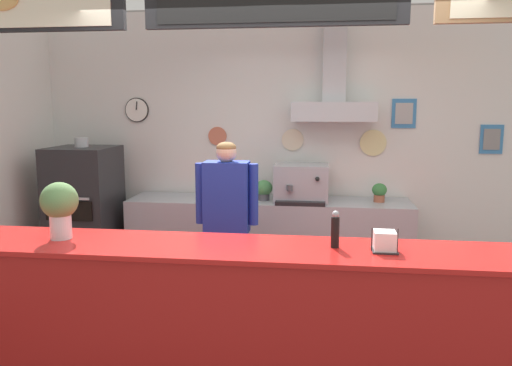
{
  "coord_description": "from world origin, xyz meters",
  "views": [
    {
      "loc": [
        0.31,
        -3.33,
        1.9
      ],
      "look_at": [
        -0.21,
        0.68,
        1.27
      ],
      "focal_mm": 35.41,
      "sensor_mm": 36.0,
      "label": 1
    }
  ],
  "objects_px": {
    "espresso_machine": "(301,183)",
    "potted_oregano": "(379,192)",
    "shop_worker": "(227,230)",
    "potted_thyme": "(264,189)",
    "basil_vase": "(60,207)",
    "napkin_holder": "(385,242)",
    "pizza_oven": "(85,215)",
    "pepper_grinder": "(335,229)",
    "potted_basil": "(237,186)"
  },
  "relations": [
    {
      "from": "pizza_oven",
      "to": "espresso_machine",
      "type": "relative_size",
      "value": 2.79
    },
    {
      "from": "pizza_oven",
      "to": "espresso_machine",
      "type": "distance_m",
      "value": 2.33
    },
    {
      "from": "potted_thyme",
      "to": "pizza_oven",
      "type": "bearing_deg",
      "value": -173.11
    },
    {
      "from": "espresso_machine",
      "to": "pizza_oven",
      "type": "bearing_deg",
      "value": -174.09
    },
    {
      "from": "shop_worker",
      "to": "pepper_grinder",
      "type": "xyz_separation_m",
      "value": [
        0.86,
        -1.07,
        0.3
      ]
    },
    {
      "from": "basil_vase",
      "to": "napkin_holder",
      "type": "bearing_deg",
      "value": -0.7
    },
    {
      "from": "napkin_holder",
      "to": "espresso_machine",
      "type": "bearing_deg",
      "value": 104.1
    },
    {
      "from": "potted_oregano",
      "to": "basil_vase",
      "type": "bearing_deg",
      "value": -133.87
    },
    {
      "from": "potted_oregano",
      "to": "napkin_holder",
      "type": "bearing_deg",
      "value": -95.54
    },
    {
      "from": "basil_vase",
      "to": "potted_basil",
      "type": "bearing_deg",
      "value": 72.24
    },
    {
      "from": "potted_basil",
      "to": "potted_thyme",
      "type": "relative_size",
      "value": 1.13
    },
    {
      "from": "potted_basil",
      "to": "basil_vase",
      "type": "height_order",
      "value": "basil_vase"
    },
    {
      "from": "shop_worker",
      "to": "napkin_holder",
      "type": "distance_m",
      "value": 1.62
    },
    {
      "from": "potted_oregano",
      "to": "basil_vase",
      "type": "xyz_separation_m",
      "value": [
        -2.25,
        -2.34,
        0.26
      ]
    },
    {
      "from": "napkin_holder",
      "to": "basil_vase",
      "type": "height_order",
      "value": "basil_vase"
    },
    {
      "from": "basil_vase",
      "to": "potted_oregano",
      "type": "bearing_deg",
      "value": 46.13
    },
    {
      "from": "pizza_oven",
      "to": "potted_oregano",
      "type": "xyz_separation_m",
      "value": [
        3.1,
        0.29,
        0.27
      ]
    },
    {
      "from": "shop_worker",
      "to": "espresso_machine",
      "type": "height_order",
      "value": "shop_worker"
    },
    {
      "from": "pepper_grinder",
      "to": "espresso_machine",
      "type": "bearing_deg",
      "value": 97.41
    },
    {
      "from": "espresso_machine",
      "to": "pepper_grinder",
      "type": "distance_m",
      "value": 2.29
    },
    {
      "from": "espresso_machine",
      "to": "basil_vase",
      "type": "relative_size",
      "value": 1.53
    },
    {
      "from": "shop_worker",
      "to": "potted_basil",
      "type": "relative_size",
      "value": 6.53
    },
    {
      "from": "potted_basil",
      "to": "potted_oregano",
      "type": "xyz_separation_m",
      "value": [
        1.51,
        0.02,
        -0.03
      ]
    },
    {
      "from": "espresso_machine",
      "to": "potted_oregano",
      "type": "height_order",
      "value": "espresso_machine"
    },
    {
      "from": "shop_worker",
      "to": "espresso_machine",
      "type": "relative_size",
      "value": 2.86
    },
    {
      "from": "shop_worker",
      "to": "potted_thyme",
      "type": "relative_size",
      "value": 7.39
    },
    {
      "from": "pizza_oven",
      "to": "potted_basil",
      "type": "xyz_separation_m",
      "value": [
        1.6,
        0.28,
        0.3
      ]
    },
    {
      "from": "potted_oregano",
      "to": "basil_vase",
      "type": "relative_size",
      "value": 0.54
    },
    {
      "from": "pizza_oven",
      "to": "basil_vase",
      "type": "relative_size",
      "value": 4.26
    },
    {
      "from": "shop_worker",
      "to": "potted_thyme",
      "type": "height_order",
      "value": "shop_worker"
    },
    {
      "from": "napkin_holder",
      "to": "pepper_grinder",
      "type": "bearing_deg",
      "value": 171.16
    },
    {
      "from": "potted_thyme",
      "to": "pepper_grinder",
      "type": "height_order",
      "value": "pepper_grinder"
    },
    {
      "from": "pizza_oven",
      "to": "potted_basil",
      "type": "height_order",
      "value": "pizza_oven"
    },
    {
      "from": "pizza_oven",
      "to": "basil_vase",
      "type": "bearing_deg",
      "value": -67.36
    },
    {
      "from": "potted_basil",
      "to": "potted_thyme",
      "type": "height_order",
      "value": "potted_basil"
    },
    {
      "from": "shop_worker",
      "to": "potted_basil",
      "type": "bearing_deg",
      "value": -84.46
    },
    {
      "from": "potted_basil",
      "to": "napkin_holder",
      "type": "xyz_separation_m",
      "value": [
        1.28,
        -2.35,
        0.08
      ]
    },
    {
      "from": "potted_thyme",
      "to": "basil_vase",
      "type": "relative_size",
      "value": 0.59
    },
    {
      "from": "potted_thyme",
      "to": "pepper_grinder",
      "type": "xyz_separation_m",
      "value": [
        0.69,
        -2.26,
        0.15
      ]
    },
    {
      "from": "potted_basil",
      "to": "pepper_grinder",
      "type": "height_order",
      "value": "pepper_grinder"
    },
    {
      "from": "potted_thyme",
      "to": "shop_worker",
      "type": "bearing_deg",
      "value": -98.3
    },
    {
      "from": "potted_basil",
      "to": "espresso_machine",
      "type": "bearing_deg",
      "value": -3.36
    },
    {
      "from": "pizza_oven",
      "to": "potted_oregano",
      "type": "height_order",
      "value": "pizza_oven"
    },
    {
      "from": "espresso_machine",
      "to": "potted_basil",
      "type": "height_order",
      "value": "espresso_machine"
    },
    {
      "from": "shop_worker",
      "to": "potted_basil",
      "type": "xyz_separation_m",
      "value": [
        -0.13,
        1.23,
        0.17
      ]
    },
    {
      "from": "pepper_grinder",
      "to": "potted_oregano",
      "type": "bearing_deg",
      "value": 77.49
    },
    {
      "from": "napkin_holder",
      "to": "basil_vase",
      "type": "distance_m",
      "value": 2.03
    },
    {
      "from": "shop_worker",
      "to": "potted_oregano",
      "type": "distance_m",
      "value": 1.87
    },
    {
      "from": "potted_basil",
      "to": "pizza_oven",
      "type": "bearing_deg",
      "value": -170.12
    },
    {
      "from": "basil_vase",
      "to": "shop_worker",
      "type": "bearing_deg",
      "value": 51.35
    }
  ]
}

